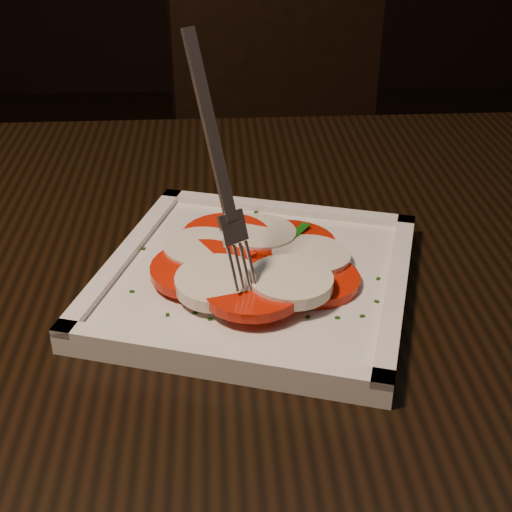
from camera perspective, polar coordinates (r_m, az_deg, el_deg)
name	(u,v)px	position (r m, az deg, el deg)	size (l,w,h in m)	color
table	(222,377)	(0.65, -2.77, -9.63)	(1.21, 0.82, 0.75)	black
chair	(292,153)	(1.41, 2.87, 8.20)	(0.50, 0.50, 0.93)	black
plate	(256,280)	(0.58, 0.00, -1.92)	(0.24, 0.24, 0.01)	silver
caprese_salad	(256,262)	(0.57, 0.00, -0.45)	(0.20, 0.19, 0.02)	red
fork	(211,159)	(0.50, -3.60, 7.72)	(0.03, 0.06, 0.17)	white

